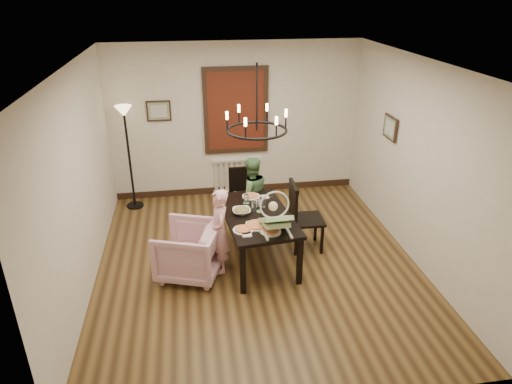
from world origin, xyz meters
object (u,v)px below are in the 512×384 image
object	(u,v)px
dining_table	(257,219)
drinking_glass	(254,206)
chair_right	(307,216)
baby_bouncer	(275,218)
chair_far	(242,196)
floor_lamp	(130,160)
seated_man	(251,200)
elderly_woman	(220,238)
armchair	(189,251)

from	to	relation	value
dining_table	drinking_glass	xyz separation A→B (m)	(-0.03, 0.08, 0.16)
dining_table	drinking_glass	size ratio (longest dim) A/B	10.91
chair_right	baby_bouncer	world-z (taller)	baby_bouncer
chair_far	floor_lamp	distance (m)	2.08
seated_man	floor_lamp	xyz separation A→B (m)	(-1.95, 1.15, 0.38)
baby_bouncer	chair_far	bearing A→B (deg)	93.88
chair_far	floor_lamp	world-z (taller)	floor_lamp
elderly_woman	drinking_glass	xyz separation A→B (m)	(0.51, 0.27, 0.32)
drinking_glass	baby_bouncer	bearing A→B (deg)	-72.07
elderly_woman	floor_lamp	size ratio (longest dim) A/B	0.56
chair_right	armchair	size ratio (longest dim) A/B	1.32
armchair	chair_right	bearing A→B (deg)	122.90
seated_man	chair_far	bearing A→B (deg)	-85.24
armchair	floor_lamp	size ratio (longest dim) A/B	0.46
dining_table	elderly_woman	size ratio (longest dim) A/B	1.66
seated_man	baby_bouncer	xyz separation A→B (m)	(0.11, -1.40, 0.41)
armchair	elderly_woman	distance (m)	0.45
elderly_woman	baby_bouncer	bearing A→B (deg)	63.28
dining_table	chair_far	size ratio (longest dim) A/B	1.86
chair_far	floor_lamp	xyz separation A→B (m)	(-1.86, 0.82, 0.45)
chair_right	elderly_woman	bearing A→B (deg)	107.54
dining_table	elderly_woman	distance (m)	0.59
dining_table	armchair	bearing A→B (deg)	-172.58
dining_table	seated_man	xyz separation A→B (m)	(0.05, 0.89, -0.14)
drinking_glass	floor_lamp	distance (m)	2.71
dining_table	drinking_glass	bearing A→B (deg)	102.99
baby_bouncer	drinking_glass	xyz separation A→B (m)	(-0.19, 0.59, -0.11)
drinking_glass	dining_table	bearing A→B (deg)	-70.54
chair_far	dining_table	bearing A→B (deg)	-90.25
chair_far	seated_man	xyz separation A→B (m)	(0.10, -0.33, 0.07)
chair_far	chair_right	world-z (taller)	chair_right
dining_table	chair_right	distance (m)	0.82
dining_table	drinking_glass	distance (m)	0.18
chair_right	armchair	bearing A→B (deg)	105.38
armchair	chair_far	bearing A→B (deg)	166.81
chair_right	dining_table	bearing A→B (deg)	105.34
seated_man	baby_bouncer	world-z (taller)	baby_bouncer
baby_bouncer	floor_lamp	xyz separation A→B (m)	(-2.07, 2.54, -0.03)
baby_bouncer	floor_lamp	bearing A→B (deg)	126.07
chair_far	armchair	size ratio (longest dim) A/B	1.10
chair_right	armchair	world-z (taller)	chair_right
elderly_woman	floor_lamp	xyz separation A→B (m)	(-1.36, 2.23, 0.40)
seated_man	armchair	bearing A→B (deg)	36.43
elderly_woman	floor_lamp	world-z (taller)	floor_lamp
chair_far	drinking_glass	world-z (taller)	chair_far
dining_table	elderly_woman	xyz separation A→B (m)	(-0.54, -0.19, -0.15)
chair_right	elderly_woman	distance (m)	1.38
seated_man	drinking_glass	xyz separation A→B (m)	(-0.08, -0.81, 0.30)
chair_far	drinking_glass	bearing A→B (deg)	-91.55
dining_table	floor_lamp	bearing A→B (deg)	126.61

